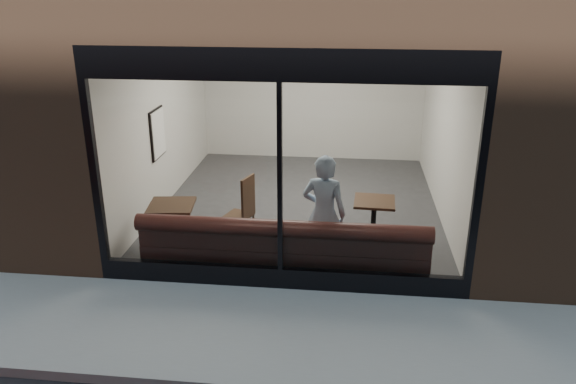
# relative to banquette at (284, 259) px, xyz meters

# --- Properties ---
(sidewalk_near) EXTENTS (40.00, 2.00, 0.01)m
(sidewalk_near) POSITION_rel_banquette_xyz_m (0.00, -1.45, -0.22)
(sidewalk_near) COLOR gray
(sidewalk_near) RESTS_ON ground
(host_building_pier_left) EXTENTS (2.50, 12.00, 3.20)m
(host_building_pier_left) POSITION_rel_banquette_xyz_m (-3.75, 5.55, 1.38)
(host_building_pier_left) COLOR brown
(host_building_pier_left) RESTS_ON ground
(host_building_pier_right) EXTENTS (2.50, 12.00, 3.20)m
(host_building_pier_right) POSITION_rel_banquette_xyz_m (3.75, 5.55, 1.38)
(host_building_pier_right) COLOR brown
(host_building_pier_right) RESTS_ON ground
(host_building_backfill) EXTENTS (5.00, 6.00, 3.20)m
(host_building_backfill) POSITION_rel_banquette_xyz_m (0.00, 8.55, 1.38)
(host_building_backfill) COLOR brown
(host_building_backfill) RESTS_ON ground
(cafe_floor) EXTENTS (6.00, 6.00, 0.00)m
(cafe_floor) POSITION_rel_banquette_xyz_m (0.00, 2.55, -0.21)
(cafe_floor) COLOR #2D2D30
(cafe_floor) RESTS_ON ground
(cafe_ceiling) EXTENTS (6.00, 6.00, 0.00)m
(cafe_ceiling) POSITION_rel_banquette_xyz_m (0.00, 2.55, 2.97)
(cafe_ceiling) COLOR white
(cafe_ceiling) RESTS_ON host_building_upper
(cafe_wall_back) EXTENTS (5.00, 0.00, 5.00)m
(cafe_wall_back) POSITION_rel_banquette_xyz_m (0.00, 5.54, 1.37)
(cafe_wall_back) COLOR silver
(cafe_wall_back) RESTS_ON ground
(cafe_wall_left) EXTENTS (0.00, 6.00, 6.00)m
(cafe_wall_left) POSITION_rel_banquette_xyz_m (-2.49, 2.55, 1.37)
(cafe_wall_left) COLOR silver
(cafe_wall_left) RESTS_ON ground
(cafe_wall_right) EXTENTS (0.00, 6.00, 6.00)m
(cafe_wall_right) POSITION_rel_banquette_xyz_m (2.49, 2.55, 1.37)
(cafe_wall_right) COLOR silver
(cafe_wall_right) RESTS_ON ground
(storefront_kick) EXTENTS (5.00, 0.10, 0.30)m
(storefront_kick) POSITION_rel_banquette_xyz_m (0.00, -0.40, -0.08)
(storefront_kick) COLOR black
(storefront_kick) RESTS_ON ground
(storefront_header) EXTENTS (5.00, 0.10, 0.40)m
(storefront_header) POSITION_rel_banquette_xyz_m (0.00, -0.40, 2.77)
(storefront_header) COLOR black
(storefront_header) RESTS_ON host_building_upper
(storefront_mullion) EXTENTS (0.06, 0.10, 2.50)m
(storefront_mullion) POSITION_rel_banquette_xyz_m (0.00, -0.40, 1.32)
(storefront_mullion) COLOR black
(storefront_mullion) RESTS_ON storefront_kick
(storefront_glass) EXTENTS (4.80, 0.00, 4.80)m
(storefront_glass) POSITION_rel_banquette_xyz_m (0.00, -0.43, 1.33)
(storefront_glass) COLOR white
(storefront_glass) RESTS_ON storefront_kick
(banquette) EXTENTS (4.00, 0.55, 0.45)m
(banquette) POSITION_rel_banquette_xyz_m (0.00, 0.00, 0.00)
(banquette) COLOR #331512
(banquette) RESTS_ON cafe_floor
(person) EXTENTS (0.69, 0.52, 1.72)m
(person) POSITION_rel_banquette_xyz_m (0.54, 0.22, 0.63)
(person) COLOR #99B3D1
(person) RESTS_ON cafe_floor
(cafe_table_left) EXTENTS (0.74, 0.74, 0.04)m
(cafe_table_left) POSITION_rel_banquette_xyz_m (-1.78, 0.55, 0.52)
(cafe_table_left) COLOR #322213
(cafe_table_left) RESTS_ON cafe_floor
(cafe_table_right) EXTENTS (0.65, 0.65, 0.04)m
(cafe_table_right) POSITION_rel_banquette_xyz_m (1.28, 1.05, 0.52)
(cafe_table_right) COLOR #322213
(cafe_table_right) RESTS_ON cafe_floor
(cafe_chair_left) EXTENTS (0.51, 0.51, 0.04)m
(cafe_chair_left) POSITION_rel_banquette_xyz_m (-0.93, 1.44, 0.01)
(cafe_chair_left) COLOR #322213
(cafe_chair_left) RESTS_ON cafe_floor
(wall_poster) EXTENTS (0.02, 0.60, 0.81)m
(wall_poster) POSITION_rel_banquette_xyz_m (-2.45, 2.14, 1.20)
(wall_poster) COLOR white
(wall_poster) RESTS_ON cafe_wall_left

